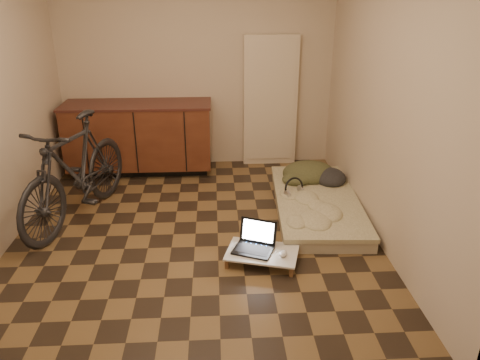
{
  "coord_description": "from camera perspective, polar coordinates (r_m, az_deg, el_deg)",
  "views": [
    {
      "loc": [
        0.21,
        -4.07,
        2.3
      ],
      "look_at": [
        0.44,
        0.04,
        0.55
      ],
      "focal_mm": 35.0,
      "sensor_mm": 36.0,
      "label": 1
    }
  ],
  "objects": [
    {
      "name": "room_shell",
      "position": [
        4.2,
        -6.1,
        9.11
      ],
      "size": [
        3.5,
        4.0,
        2.6
      ],
      "color": "brown",
      "rests_on": "ground"
    },
    {
      "name": "cabinets",
      "position": [
        6.13,
        -12.15,
        5.11
      ],
      "size": [
        1.84,
        0.62,
        0.91
      ],
      "color": "black",
      "rests_on": "ground"
    },
    {
      "name": "appliance_panel",
      "position": [
        6.23,
        3.72,
        9.51
      ],
      "size": [
        0.7,
        0.1,
        1.7
      ],
      "primitive_type": "cube",
      "color": "beige",
      "rests_on": "ground"
    },
    {
      "name": "bicycle",
      "position": [
        4.98,
        -19.5,
        1.66
      ],
      "size": [
        1.11,
        1.93,
        1.2
      ],
      "primitive_type": "imported",
      "rotation": [
        0.0,
        0.0,
        -0.33
      ],
      "color": "black",
      "rests_on": "ground"
    },
    {
      "name": "futon",
      "position": [
        5.15,
        9.31,
        -2.85
      ],
      "size": [
        0.98,
        1.87,
        0.16
      ],
      "rotation": [
        0.0,
        0.0,
        -0.06
      ],
      "color": "#A89E87",
      "rests_on": "ground"
    },
    {
      "name": "clothing_pile",
      "position": [
        5.56,
        9.07,
        1.5
      ],
      "size": [
        0.69,
        0.59,
        0.26
      ],
      "primitive_type": null,
      "rotation": [
        0.0,
        0.0,
        -0.06
      ],
      "color": "#3B3E24",
      "rests_on": "futon"
    },
    {
      "name": "headphones",
      "position": [
        5.11,
        6.61,
        -0.87
      ],
      "size": [
        0.34,
        0.33,
        0.18
      ],
      "primitive_type": null,
      "rotation": [
        0.0,
        0.0,
        0.46
      ],
      "color": "black",
      "rests_on": "futon"
    },
    {
      "name": "lap_desk",
      "position": [
        4.19,
        2.73,
        -8.85
      ],
      "size": [
        0.7,
        0.55,
        0.1
      ],
      "rotation": [
        0.0,
        0.0,
        -0.27
      ],
      "color": "brown",
      "rests_on": "ground"
    },
    {
      "name": "laptop",
      "position": [
        4.2,
        1.83,
        -7.71
      ],
      "size": [
        0.43,
        0.41,
        0.23
      ],
      "rotation": [
        0.0,
        0.0,
        -0.4
      ],
      "color": "black",
      "rests_on": "lap_desk"
    },
    {
      "name": "mouse",
      "position": [
        4.13,
        5.26,
        -8.91
      ],
      "size": [
        0.1,
        0.13,
        0.04
      ],
      "primitive_type": "ellipsoid",
      "rotation": [
        0.0,
        0.0,
        -0.33
      ],
      "color": "silver",
      "rests_on": "lap_desk"
    }
  ]
}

